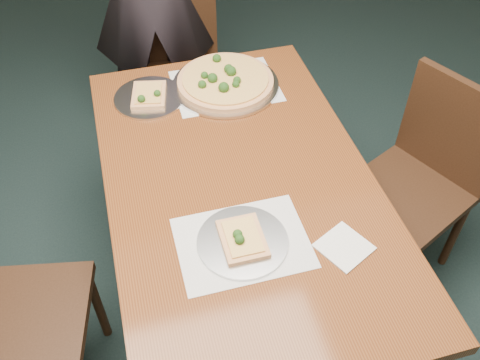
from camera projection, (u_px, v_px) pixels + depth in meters
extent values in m
cube|color=#542710|center=(240.00, 185.00, 1.84)|extent=(0.90, 1.50, 0.04)
cylinder|color=black|center=(121.00, 152.00, 2.50)|extent=(0.07, 0.07, 0.70)
cylinder|color=black|center=(279.00, 123.00, 2.64)|extent=(0.07, 0.07, 0.70)
cube|color=black|center=(181.00, 82.00, 2.71)|extent=(0.47, 0.47, 0.04)
cylinder|color=black|center=(152.00, 144.00, 2.74)|extent=(0.04, 0.04, 0.43)
cylinder|color=black|center=(150.00, 101.00, 2.99)|extent=(0.04, 0.04, 0.43)
cylinder|color=black|center=(221.00, 137.00, 2.77)|extent=(0.04, 0.04, 0.43)
cylinder|color=black|center=(214.00, 95.00, 3.02)|extent=(0.04, 0.04, 0.43)
cube|color=black|center=(174.00, 20.00, 2.67)|extent=(0.42, 0.09, 0.44)
cube|color=black|center=(24.00, 320.00, 1.79)|extent=(0.49, 0.49, 0.04)
cylinder|color=black|center=(98.00, 305.00, 2.09)|extent=(0.04, 0.04, 0.43)
cylinder|color=black|center=(4.00, 311.00, 2.07)|extent=(0.04, 0.04, 0.43)
cube|color=black|center=(408.00, 193.00, 2.18)|extent=(0.56, 0.56, 0.04)
cylinder|color=black|center=(338.00, 226.00, 2.37)|extent=(0.04, 0.04, 0.43)
cylinder|color=black|center=(390.00, 187.00, 2.53)|extent=(0.04, 0.04, 0.43)
cylinder|color=black|center=(403.00, 278.00, 2.18)|extent=(0.04, 0.04, 0.43)
cylinder|color=black|center=(455.00, 233.00, 2.34)|extent=(0.04, 0.04, 0.43)
cube|color=black|center=(452.00, 129.00, 2.09)|extent=(0.21, 0.40, 0.44)
cube|color=white|center=(226.00, 86.00, 2.19)|extent=(0.42, 0.32, 0.00)
cube|color=white|center=(243.00, 243.00, 1.63)|extent=(0.40, 0.30, 0.00)
cylinder|color=silver|center=(226.00, 85.00, 2.18)|extent=(0.43, 0.43, 0.01)
cylinder|color=#CE834F|center=(225.00, 81.00, 2.17)|extent=(0.39, 0.39, 0.02)
cylinder|color=#FFF185|center=(225.00, 78.00, 2.16)|extent=(0.35, 0.35, 0.01)
sphere|color=#1B3C12|center=(237.00, 80.00, 2.13)|extent=(0.03, 0.03, 0.03)
sphere|color=#1B3C12|center=(202.00, 84.00, 2.11)|extent=(0.03, 0.03, 0.03)
sphere|color=#1B3C12|center=(217.00, 58.00, 2.23)|extent=(0.04, 0.04, 0.04)
sphere|color=#1B3C12|center=(231.00, 73.00, 2.17)|extent=(0.03, 0.03, 0.03)
sphere|color=#1B3C12|center=(236.00, 84.00, 2.11)|extent=(0.03, 0.03, 0.03)
sphere|color=#1B3C12|center=(212.00, 78.00, 2.14)|extent=(0.04, 0.04, 0.04)
sphere|color=#1B3C12|center=(204.00, 75.00, 2.15)|extent=(0.03, 0.03, 0.03)
sphere|color=#1B3C12|center=(231.00, 71.00, 2.17)|extent=(0.04, 0.04, 0.04)
sphere|color=#1B3C12|center=(229.00, 69.00, 2.18)|extent=(0.04, 0.04, 0.04)
sphere|color=#1B3C12|center=(224.00, 87.00, 2.09)|extent=(0.04, 0.04, 0.04)
cylinder|color=silver|center=(243.00, 241.00, 1.63)|extent=(0.28, 0.28, 0.01)
cube|color=#CE834F|center=(243.00, 239.00, 1.62)|extent=(0.13, 0.17, 0.02)
cube|color=#FFF185|center=(243.00, 237.00, 1.61)|extent=(0.10, 0.14, 0.01)
sphere|color=#1B3C12|center=(240.00, 239.00, 1.59)|extent=(0.03, 0.03, 0.03)
sphere|color=#1B3C12|center=(238.00, 234.00, 1.60)|extent=(0.03, 0.03, 0.03)
cylinder|color=silver|center=(149.00, 98.00, 2.13)|extent=(0.28, 0.28, 0.01)
cube|color=#CE834F|center=(149.00, 95.00, 2.12)|extent=(0.16, 0.19, 0.02)
cube|color=#FFF185|center=(149.00, 93.00, 2.11)|extent=(0.13, 0.16, 0.01)
sphere|color=#1B3C12|center=(157.00, 93.00, 2.09)|extent=(0.03, 0.03, 0.03)
sphere|color=#1B3C12|center=(141.00, 99.00, 2.06)|extent=(0.03, 0.03, 0.03)
cube|color=white|center=(344.00, 247.00, 1.62)|extent=(0.19, 0.19, 0.01)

